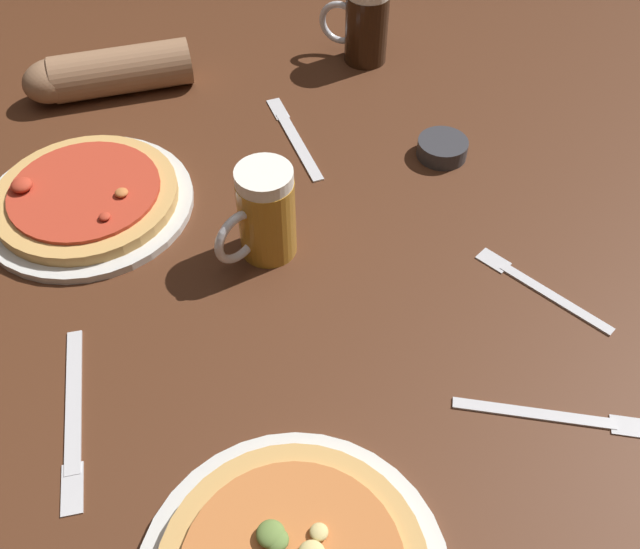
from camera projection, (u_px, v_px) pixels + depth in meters
ground_plane at (320, 291)px, 0.97m from camera, size 2.40×2.40×0.03m
pizza_plate_far at (87, 199)px, 1.04m from camera, size 0.31×0.31×0.05m
beer_mug_dark at (364, 24)px, 1.27m from camera, size 0.09×0.12×0.14m
beer_mug_amber at (264, 214)px, 0.94m from camera, size 0.13×0.08×0.14m
ramekin_butter at (442, 148)px, 1.12m from camera, size 0.08×0.08×0.03m
fork_left at (540, 288)px, 0.95m from camera, size 0.06×0.20×0.01m
knife_right at (73, 416)px, 0.82m from camera, size 0.11×0.23×0.01m
fork_spare at (556, 416)px, 0.82m from camera, size 0.18×0.17×0.01m
knife_spare at (294, 136)px, 1.16m from camera, size 0.07×0.23×0.01m
diner_arm at (103, 73)px, 1.22m from camera, size 0.29×0.15×0.08m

